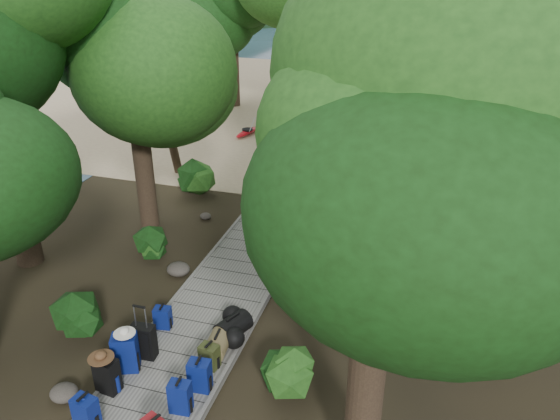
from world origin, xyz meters
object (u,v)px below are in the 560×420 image
(backpack_left_c, at_px, (125,351))
(sun_lounger, at_px, (389,155))
(backpack_right_c, at_px, (200,374))
(kayak, at_px, (247,131))
(backpack_right_d, at_px, (209,355))
(duffel_right_black, at_px, (233,327))
(suitcase_on_boardwalk, at_px, (144,341))
(backpack_right_b, at_px, (180,395))
(backpack_left_d, at_px, (163,317))
(duffel_right_khaki, at_px, (218,344))
(backpack_left_b, at_px, (107,374))
(lone_suitcase_on_sand, at_px, (324,156))
(backpack_left_a, at_px, (86,412))

(backpack_left_c, xyz_separation_m, sun_lounger, (3.34, 12.13, -0.18))
(backpack_left_c, height_order, backpack_right_c, backpack_left_c)
(kayak, bearing_deg, sun_lounger, -4.08)
(backpack_right_d, height_order, sun_lounger, sun_lounger)
(duffel_right_black, distance_m, kayak, 13.12)
(backpack_right_d, height_order, suitcase_on_boardwalk, suitcase_on_boardwalk)
(backpack_left_c, bearing_deg, duffel_right_black, 22.21)
(kayak, bearing_deg, backpack_right_b, -62.33)
(backpack_right_b, relative_size, sun_lounger, 0.32)
(kayak, bearing_deg, backpack_left_d, -65.74)
(duffel_right_khaki, bearing_deg, suitcase_on_boardwalk, -164.43)
(kayak, xyz_separation_m, sun_lounger, (6.00, -1.74, 0.16))
(backpack_left_b, height_order, backpack_right_c, backpack_left_b)
(backpack_left_d, height_order, lone_suitcase_on_sand, lone_suitcase_on_sand)
(backpack_right_d, xyz_separation_m, duffel_right_black, (0.10, 0.94, -0.04))
(backpack_right_c, relative_size, duffel_right_black, 0.92)
(kayak, bearing_deg, backpack_right_d, -60.97)
(backpack_right_c, relative_size, sun_lounger, 0.32)
(backpack_left_a, relative_size, sun_lounger, 0.34)
(kayak, relative_size, sun_lounger, 1.62)
(suitcase_on_boardwalk, bearing_deg, sun_lounger, 70.32)
(backpack_left_d, height_order, kayak, backpack_left_d)
(backpack_right_c, distance_m, sun_lounger, 12.34)
(backpack_left_d, relative_size, duffel_right_black, 0.71)
(backpack_left_b, xyz_separation_m, backpack_left_c, (0.03, 0.56, 0.05))
(suitcase_on_boardwalk, bearing_deg, kayak, 97.33)
(backpack_left_a, bearing_deg, backpack_right_d, 65.67)
(backpack_right_d, bearing_deg, duffel_right_black, 94.15)
(backpack_left_c, height_order, backpack_right_d, backpack_left_c)
(backpack_left_c, bearing_deg, suitcase_on_boardwalk, 49.70)
(suitcase_on_boardwalk, bearing_deg, backpack_right_d, -0.27)
(backpack_right_c, distance_m, duffel_right_khaki, 0.96)
(backpack_left_a, distance_m, backpack_right_c, 1.89)
(lone_suitcase_on_sand, bearing_deg, backpack_left_a, -83.65)
(backpack_left_b, bearing_deg, backpack_left_d, 94.58)
(backpack_right_d, xyz_separation_m, lone_suitcase_on_sand, (-0.27, 10.76, 0.00))
(backpack_left_b, xyz_separation_m, duffel_right_khaki, (1.44, 1.44, -0.15))
(kayak, bearing_deg, backpack_left_c, -67.05)
(duffel_right_black, distance_m, suitcase_on_boardwalk, 1.73)
(backpack_right_b, bearing_deg, duffel_right_khaki, 83.74)
(lone_suitcase_on_sand, height_order, sun_lounger, lone_suitcase_on_sand)
(duffel_right_black, xyz_separation_m, suitcase_on_boardwalk, (-1.38, -1.03, 0.12))
(backpack_right_c, height_order, sun_lounger, backpack_right_c)
(suitcase_on_boardwalk, bearing_deg, backpack_right_b, -43.72)
(backpack_right_d, xyz_separation_m, kayak, (-4.08, 13.37, -0.19))
(backpack_left_a, height_order, duffel_right_khaki, backpack_left_a)
(backpack_left_b, distance_m, suitcase_on_boardwalk, 0.97)
(backpack_left_c, xyz_separation_m, backpack_left_d, (0.05, 1.29, -0.16))
(lone_suitcase_on_sand, bearing_deg, sun_lounger, 32.66)
(backpack_left_c, height_order, duffel_right_black, backpack_left_c)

